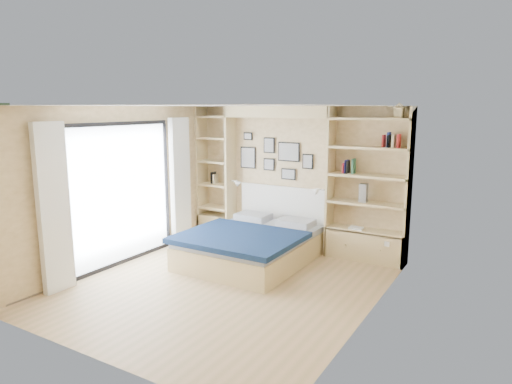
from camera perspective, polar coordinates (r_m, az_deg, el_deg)
The scene contains 8 objects.
ground at distance 6.59m, azimuth -3.74°, elevation -11.57°, with size 4.50×4.50×0.00m, color tan.
room_shell at distance 7.73m, azimuth 0.17°, elevation 0.09°, with size 4.50×4.50×4.50m.
bed at distance 7.46m, azimuth -0.53°, elevation -6.56°, with size 1.81×2.29×1.07m.
photo_gallery at distance 8.29m, azimuth 2.24°, elevation 4.48°, with size 1.48×0.02×0.82m.
reading_lamps at distance 8.09m, azimuth 2.41°, elevation 0.73°, with size 1.92×0.12×0.15m.
shelf_decor at distance 7.52m, azimuth 12.12°, elevation 4.30°, with size 3.58×0.23×2.03m.
deck at distance 9.02m, azimuth -23.10°, elevation -6.27°, with size 3.20×4.00×0.05m, color #685C4D.
deck_chair at distance 9.20m, azimuth -16.55°, elevation -2.79°, with size 0.80×1.01×0.89m.
Camera 1 is at (3.47, -5.03, 2.48)m, focal length 32.00 mm.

